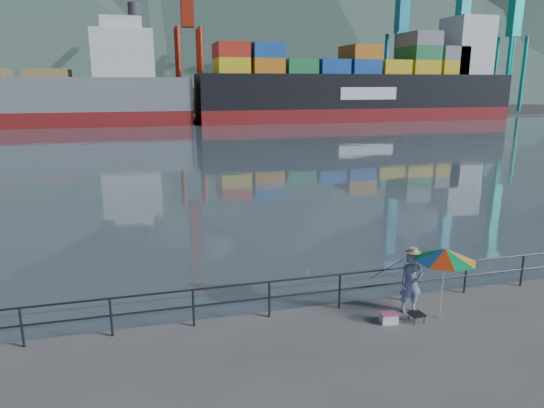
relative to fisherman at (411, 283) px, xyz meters
The scene contains 13 objects.
harbor_water 129.02m from the fisherman, 91.23° to the left, with size 500.00×280.00×0.00m, color slate.
far_dock 92.27m from the fisherman, 85.51° to the left, with size 200.00×40.00×0.40m, color #514F4C.
guardrail 2.87m from the fisherman, 166.15° to the left, with size 22.00×0.06×1.03m.
mountains 212.70m from the fisherman, 80.11° to the left, with size 600.00×332.80×80.00m.
port_cranes 88.95m from the fisherman, 71.21° to the left, with size 116.00×28.00×38.40m.
container_stacks 97.90m from the fisherman, 72.06° to the left, with size 58.00×8.40×7.80m.
fisherman is the anchor object (origin of this frame).
beach_umbrella 1.24m from the fisherman, 44.33° to the right, with size 1.97×1.97×1.95m.
folding_stool 0.93m from the fisherman, 101.31° to the right, with size 0.38×0.38×0.23m.
cooler_bag 1.20m from the fisherman, 152.54° to the right, with size 0.42×0.28×0.24m, color white.
fishing_rod 1.27m from the fisherman, 108.76° to the left, with size 0.02×0.02×2.30m, color black.
bulk_carrier 74.57m from the fisherman, 109.15° to the left, with size 54.61×9.45×14.50m.
container_ship 76.13m from the fisherman, 65.59° to the left, with size 55.41×9.24×18.10m.
Camera 1 is at (-3.96, -9.77, 6.06)m, focal length 32.00 mm.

